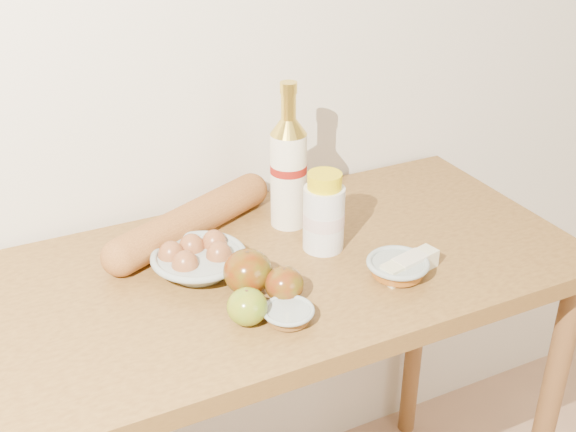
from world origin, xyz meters
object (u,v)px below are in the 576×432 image
object	(u,v)px
cream_bottle	(324,214)
egg_bowl	(198,259)
bourbon_bottle	(289,169)
table	(282,314)
baguette	(191,221)

from	to	relation	value
cream_bottle	egg_bowl	xyz separation A→B (m)	(-0.26, 0.03, -0.05)
cream_bottle	egg_bowl	distance (m)	0.27
bourbon_bottle	egg_bowl	xyz separation A→B (m)	(-0.24, -0.10, -0.10)
table	baguette	world-z (taller)	baguette
baguette	bourbon_bottle	bearing A→B (deg)	-35.19
cream_bottle	baguette	xyz separation A→B (m)	(-0.23, 0.16, -0.04)
cream_bottle	baguette	size ratio (longest dim) A/B	0.38
cream_bottle	egg_bowl	size ratio (longest dim) A/B	0.85
table	bourbon_bottle	xyz separation A→B (m)	(0.09, 0.14, 0.25)
egg_bowl	bourbon_bottle	bearing A→B (deg)	21.81
table	bourbon_bottle	world-z (taller)	bourbon_bottle
cream_bottle	bourbon_bottle	bearing A→B (deg)	83.42
table	baguette	bearing A→B (deg)	124.65
table	cream_bottle	distance (m)	0.23
baguette	table	bearing A→B (deg)	-80.33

